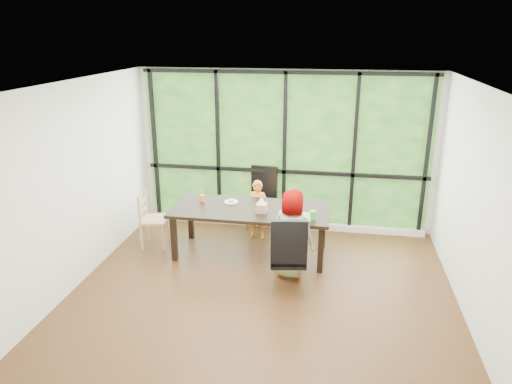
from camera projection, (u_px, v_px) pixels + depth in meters
The scene contains 22 objects.
ground at pixel (263, 288), 6.36m from camera, with size 5.00×5.00×0.00m, color black.
back_wall at pixel (285, 151), 8.02m from camera, with size 5.00×5.00×0.00m, color silver.
foliage_backdrop at pixel (285, 151), 8.00m from camera, with size 4.80×0.02×2.65m, color #194516.
window_mullions at pixel (284, 152), 7.97m from camera, with size 4.80×0.06×2.65m, color black, non-canonical shape.
window_sill at pixel (283, 224), 8.35m from camera, with size 4.80×0.12×0.10m, color silver.
dining_table at pixel (251, 231), 7.24m from camera, with size 2.37×1.03×0.75m, color black.
chair_window_leather at pixel (261, 199), 8.12m from camera, with size 0.46×0.46×1.08m, color black.
chair_interior_leather at pixel (288, 253), 6.15m from camera, with size 0.46×0.46×1.08m, color black.
chair_end_beech at pixel (154, 220), 7.48m from camera, with size 0.42×0.40×0.90m, color tan.
child_toddler at pixel (258, 210), 7.77m from camera, with size 0.36×0.24×0.99m, color orange.
child_older at pixel (293, 234), 6.50m from camera, with size 0.62×0.40×1.27m, color gray.
placemat at pixel (295, 216), 6.82m from camera, with size 0.48×0.35×0.01m, color tan.
plate_far at pixel (231, 202), 7.36m from camera, with size 0.22×0.22×0.01m, color white.
plate_near at pixel (292, 217), 6.78m from camera, with size 0.27×0.27×0.02m, color white.
orange_cup at pixel (202, 198), 7.38m from camera, with size 0.07×0.07×0.11m, color orange.
green_cup at pixel (313, 215), 6.67m from camera, with size 0.09×0.09×0.14m, color green.
tissue_box at pixel (262, 208), 6.94m from camera, with size 0.16×0.16×0.13m, color tan.
crepe_rolls_far at pixel (231, 200), 7.36m from camera, with size 0.10×0.12×0.04m, color tan, non-canonical shape.
crepe_rolls_near at pixel (292, 215), 6.77m from camera, with size 0.05×0.12×0.04m, color tan, non-canonical shape.
straw_white at pixel (202, 192), 7.35m from camera, with size 0.01×0.01×0.20m, color white.
straw_pink at pixel (313, 208), 6.63m from camera, with size 0.01×0.01×0.20m, color pink.
tissue at pixel (262, 200), 6.91m from camera, with size 0.12×0.12×0.11m, color white.
Camera 1 is at (0.87, -5.53, 3.30)m, focal length 33.24 mm.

